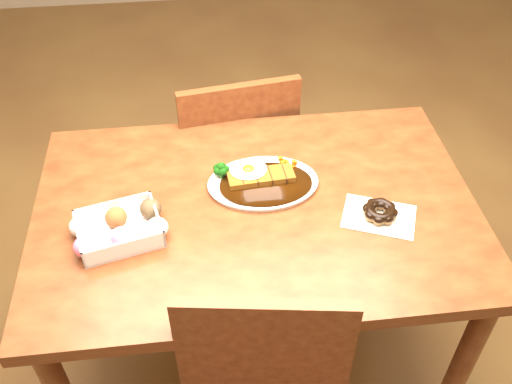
{
  "coord_description": "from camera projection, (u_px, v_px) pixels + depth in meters",
  "views": [
    {
      "loc": [
        -0.13,
        -1.1,
        1.83
      ],
      "look_at": [
        -0.0,
        -0.01,
        0.81
      ],
      "focal_mm": 40.0,
      "sensor_mm": 36.0,
      "label": 1
    }
  ],
  "objects": [
    {
      "name": "table",
      "position": [
        256.0,
        230.0,
        1.62
      ],
      "size": [
        1.2,
        0.8,
        0.75
      ],
      "color": "#542210",
      "rests_on": "ground"
    },
    {
      "name": "katsu_curry_plate",
      "position": [
        261.0,
        180.0,
        1.6
      ],
      "size": [
        0.31,
        0.22,
        0.06
      ],
      "rotation": [
        0.0,
        0.0,
        0.01
      ],
      "color": "white",
      "rests_on": "table"
    },
    {
      "name": "chair_far",
      "position": [
        233.0,
        158.0,
        2.12
      ],
      "size": [
        0.48,
        0.48,
        0.87
      ],
      "rotation": [
        0.0,
        0.0,
        3.28
      ],
      "color": "#542210",
      "rests_on": "ground"
    },
    {
      "name": "pon_de_ring",
      "position": [
        380.0,
        212.0,
        1.5
      ],
      "size": [
        0.22,
        0.19,
        0.04
      ],
      "rotation": [
        0.0,
        0.0,
        -0.38
      ],
      "color": "silver",
      "rests_on": "table"
    },
    {
      "name": "ground",
      "position": [
        256.0,
        353.0,
        2.06
      ],
      "size": [
        6.0,
        6.0,
        0.0
      ],
      "primitive_type": "plane",
      "color": "brown",
      "rests_on": "ground"
    },
    {
      "name": "donut_box",
      "position": [
        119.0,
        228.0,
        1.45
      ],
      "size": [
        0.25,
        0.2,
        0.06
      ],
      "rotation": [
        0.0,
        0.0,
        0.25
      ],
      "color": "white",
      "rests_on": "table"
    }
  ]
}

